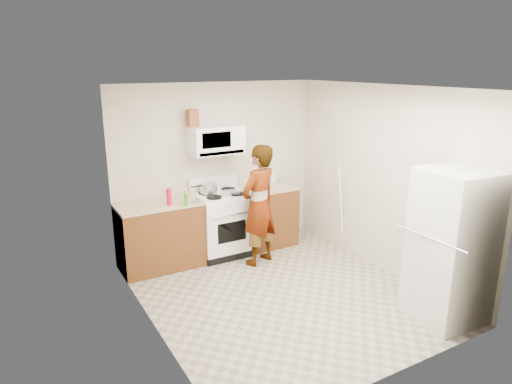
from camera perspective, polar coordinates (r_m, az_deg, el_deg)
floor at (r=5.82m, az=3.21°, el=-12.49°), size 3.60×3.60×0.00m
back_wall at (r=6.86m, az=-4.77°, el=3.08°), size 3.20×0.02×2.50m
right_wall at (r=6.32m, az=15.59°, el=1.45°), size 0.02×3.60×2.50m
cabinet_left at (r=6.46m, az=-11.88°, el=-5.44°), size 1.12×0.62×0.90m
counter_left at (r=6.31m, az=-12.11°, el=-1.48°), size 1.14×0.64×0.03m
cabinet_right at (r=7.13m, az=1.36°, el=-3.06°), size 0.80×0.62×0.90m
counter_right at (r=6.99m, az=1.39°, el=0.57°), size 0.82×0.64×0.03m
gas_range at (r=6.76m, az=-4.28°, el=-3.85°), size 0.76×0.65×1.13m
microwave at (r=6.57m, az=-4.99°, el=6.51°), size 0.76×0.38×0.40m
person at (r=6.32m, az=0.37°, el=-1.69°), size 0.73×0.60×1.71m
fridge at (r=5.38m, az=23.26°, el=-6.28°), size 0.76×0.76×1.70m
kettle at (r=7.23m, az=2.04°, el=1.96°), size 0.17×0.17×0.18m
jug at (r=6.45m, az=-7.93°, el=9.11°), size 0.14×0.14×0.24m
saucepan at (r=6.62m, az=-5.94°, el=0.53°), size 0.31×0.31×0.14m
tray at (r=6.58m, az=-3.26°, el=-0.08°), size 0.27×0.20×0.05m
bottle_spray at (r=6.14m, az=-10.82°, el=-0.61°), size 0.09×0.09×0.23m
bottle_hot_sauce at (r=6.22m, az=-8.72°, el=-0.54°), size 0.06×0.06×0.18m
bottle_green_cap at (r=6.10m, az=-8.73°, el=-0.94°), size 0.06×0.06×0.16m
pot_lid at (r=6.29m, az=-7.35°, el=-1.08°), size 0.27×0.27×0.01m
broom at (r=6.97m, az=10.60°, el=-1.94°), size 0.28×0.13×1.31m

